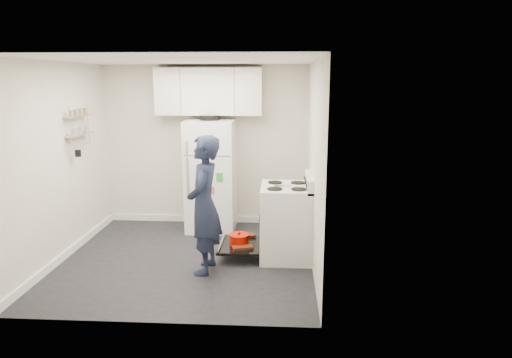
# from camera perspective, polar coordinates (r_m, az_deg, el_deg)

# --- Properties ---
(room) EXTENTS (3.21, 3.21, 2.51)m
(room) POSITION_cam_1_polar(r_m,az_deg,el_deg) (5.77, -9.16, 1.50)
(room) COLOR black
(room) RESTS_ON ground
(electric_range) EXTENTS (0.66, 0.76, 1.10)m
(electric_range) POSITION_cam_1_polar(r_m,az_deg,el_deg) (5.93, 3.68, -5.44)
(electric_range) COLOR silver
(electric_range) RESTS_ON ground
(open_oven_door) EXTENTS (0.55, 0.72, 0.21)m
(open_oven_door) POSITION_cam_1_polar(r_m,az_deg,el_deg) (6.05, -2.03, -7.94)
(open_oven_door) COLOR black
(open_oven_door) RESTS_ON ground
(refrigerator) EXTENTS (0.72, 0.74, 1.76)m
(refrigerator) POSITION_cam_1_polar(r_m,az_deg,el_deg) (6.98, -5.65, 0.49)
(refrigerator) COLOR white
(refrigerator) RESTS_ON ground
(upper_cabinets) EXTENTS (1.60, 0.33, 0.70)m
(upper_cabinets) POSITION_cam_1_polar(r_m,az_deg,el_deg) (7.02, -5.89, 10.84)
(upper_cabinets) COLOR silver
(upper_cabinets) RESTS_ON room
(wall_shelf_rack) EXTENTS (0.14, 0.60, 0.61)m
(wall_shelf_rack) POSITION_cam_1_polar(r_m,az_deg,el_deg) (6.61, -21.22, 6.30)
(wall_shelf_rack) COLOR #B2B2B7
(wall_shelf_rack) RESTS_ON room
(person) EXTENTS (0.42, 0.62, 1.65)m
(person) POSITION_cam_1_polar(r_m,az_deg,el_deg) (5.42, -6.51, -3.25)
(person) COLOR #192139
(person) RESTS_ON ground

